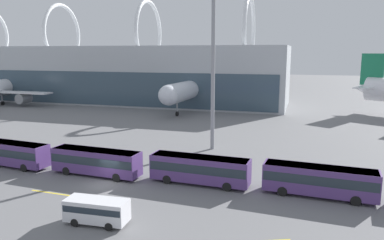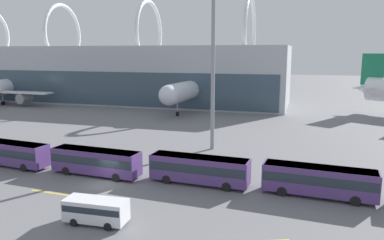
{
  "view_description": "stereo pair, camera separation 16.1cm",
  "coord_description": "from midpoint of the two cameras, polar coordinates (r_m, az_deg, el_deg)",
  "views": [
    {
      "loc": [
        20.82,
        -35.78,
        14.65
      ],
      "look_at": [
        4.05,
        20.24,
        4.0
      ],
      "focal_mm": 35.0,
      "sensor_mm": 36.0,
      "label": 1
    },
    {
      "loc": [
        20.98,
        -35.74,
        14.65
      ],
      "look_at": [
        4.05,
        20.24,
        4.0
      ],
      "focal_mm": 35.0,
      "sensor_mm": 36.0,
      "label": 2
    }
  ],
  "objects": [
    {
      "name": "airliner_at_gate_far",
      "position": [
        96.58,
        0.4,
        4.84
      ],
      "size": [
        32.1,
        35.44,
        16.01
      ],
      "rotation": [
        0.0,
        0.0,
        -1.64
      ],
      "color": "silver",
      "rests_on": "ground_plane"
    },
    {
      "name": "floodlight_mast",
      "position": [
        55.92,
        3.36,
        13.83
      ],
      "size": [
        3.12,
        3.12,
        25.06
      ],
      "color": "gray",
      "rests_on": "ground_plane"
    },
    {
      "name": "lane_stripe_1",
      "position": [
        42.06,
        -19.13,
        -10.66
      ],
      "size": [
        7.76,
        0.55,
        0.01
      ],
      "primitive_type": "cube",
      "rotation": [
        0.0,
        0.0,
        -0.04
      ],
      "color": "yellow",
      "rests_on": "ground_plane"
    },
    {
      "name": "shuttle_bus_1",
      "position": [
        46.52,
        -14.35,
        -5.97
      ],
      "size": [
        11.37,
        3.25,
        3.16
      ],
      "rotation": [
        0.0,
        0.0,
        -0.06
      ],
      "color": "#56387A",
      "rests_on": "ground_plane"
    },
    {
      "name": "shuttle_bus_0",
      "position": [
        54.17,
        -25.9,
        -4.4
      ],
      "size": [
        11.43,
        3.63,
        3.16
      ],
      "rotation": [
        0.0,
        0.0,
        -0.1
      ],
      "color": "#56387A",
      "rests_on": "ground_plane"
    },
    {
      "name": "ground_plane",
      "position": [
        43.93,
        -12.87,
        -9.43
      ],
      "size": [
        440.0,
        440.0,
        0.0
      ],
      "primitive_type": "plane",
      "color": "slate"
    },
    {
      "name": "shuttle_bus_3",
      "position": [
        40.74,
        18.86,
        -8.55
      ],
      "size": [
        11.4,
        3.41,
        3.16
      ],
      "rotation": [
        0.0,
        0.0,
        -0.08
      ],
      "color": "#56387A",
      "rests_on": "ground_plane"
    },
    {
      "name": "shuttle_bus_2",
      "position": [
        42.19,
        1.22,
        -7.33
      ],
      "size": [
        11.36,
        3.15,
        3.16
      ],
      "rotation": [
        0.0,
        0.0,
        -0.05
      ],
      "color": "#56387A",
      "rests_on": "ground_plane"
    },
    {
      "name": "terminal_building",
      "position": [
        125.2,
        -18.72,
        6.97
      ],
      "size": [
        136.7,
        25.12,
        29.33
      ],
      "color": "#B2B7BC",
      "rests_on": "ground_plane"
    },
    {
      "name": "service_van_foreground",
      "position": [
        34.14,
        -14.29,
        -13.05
      ],
      "size": [
        5.56,
        2.33,
        2.18
      ],
      "rotation": [
        0.0,
        0.0,
        0.04
      ],
      "color": "silver",
      "rests_on": "ground_plane"
    }
  ]
}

